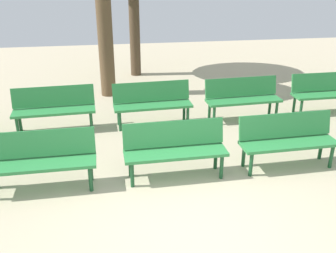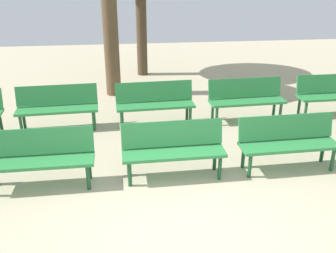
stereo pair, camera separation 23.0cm
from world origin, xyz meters
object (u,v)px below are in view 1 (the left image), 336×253
Objects in this scene: bench_r1_c3 at (243,96)px; bench_r0_c3 at (287,138)px; bench_r0_c1 at (41,157)px; bench_r1_c2 at (152,101)px; bench_r1_c4 at (327,90)px; bench_r0_c2 at (175,147)px; bench_r1_c1 at (54,106)px.

bench_r0_c3 is at bearing -91.92° from bench_r1_c3.
bench_r0_c1 is 0.99× the size of bench_r1_c3.
bench_r0_c1 is 0.99× the size of bench_r1_c2.
bench_r1_c4 is (1.95, 2.20, 0.00)m from bench_r0_c3.
bench_r1_c4 is (3.83, 2.25, 0.00)m from bench_r0_c2.
bench_r0_c2 is 2.85m from bench_r1_c3.
bench_r0_c1 and bench_r1_c2 have the same top height.
bench_r1_c4 is (5.90, 0.10, 0.00)m from bench_r1_c1.
bench_r0_c1 is at bearing -159.25° from bench_r1_c4.
bench_r0_c1 is 1.00× the size of bench_r1_c4.
bench_r0_c1 and bench_r1_c4 have the same top height.
bench_r1_c1 is 5.90m from bench_r1_c4.
bench_r1_c4 is at bearing -1.85° from bench_r1_c1.
bench_r0_c2 is 1.88m from bench_r0_c3.
bench_r1_c4 is at bearing 20.46° from bench_r0_c1.
bench_r1_c1 is at bearing 132.71° from bench_r0_c2.
bench_r0_c3 is 2.89m from bench_r1_c2.
bench_r1_c4 is (3.94, 0.10, 0.00)m from bench_r1_c2.
bench_r0_c2 is at bearing 179.41° from bench_r0_c3.
bench_r0_c1 is 2.19m from bench_r1_c1.
bench_r1_c3 is (1.95, 0.02, 0.00)m from bench_r1_c2.
bench_r0_c3 is 1.00× the size of bench_r1_c1.
bench_r1_c1 is at bearing 90.40° from bench_r0_c1.
bench_r1_c3 is (-0.04, 2.12, 0.00)m from bench_r0_c3.
bench_r0_c1 and bench_r1_c1 have the same top height.
bench_r0_c3 is 1.00× the size of bench_r1_c2.
bench_r1_c1 is (-0.05, 2.19, 0.00)m from bench_r0_c1.
bench_r1_c2 is (1.97, 0.01, 0.00)m from bench_r1_c1.
bench_r0_c3 is (1.88, 0.04, 0.00)m from bench_r0_c2.
bench_r0_c2 is (2.02, 0.05, 0.00)m from bench_r0_c1.
bench_r0_c2 is at bearing -133.30° from bench_r1_c3.
bench_r0_c2 is 1.00× the size of bench_r0_c3.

